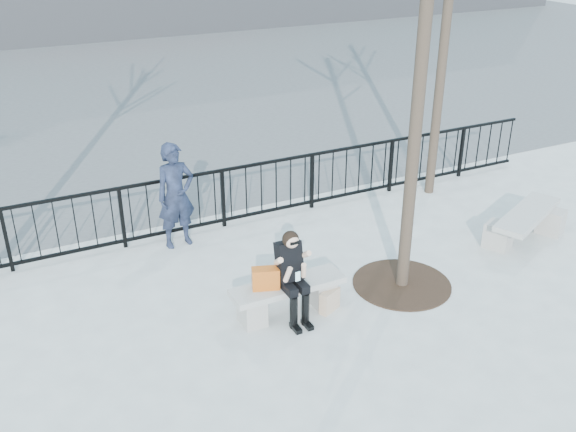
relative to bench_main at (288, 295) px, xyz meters
name	(u,v)px	position (x,y,z in m)	size (l,w,h in m)	color
ground	(288,312)	(0.00, 0.00, -0.30)	(120.00, 120.00, 0.00)	#979892
street_surface	(87,82)	(0.00, 15.00, -0.30)	(60.00, 23.00, 0.01)	#474747
railing	(212,200)	(0.00, 3.00, 0.25)	(14.00, 0.06, 1.10)	black
tree_grate	(402,284)	(1.90, -0.10, -0.29)	(1.50, 1.50, 0.02)	black
bench_main	(288,295)	(0.00, 0.00, 0.00)	(1.65, 0.46, 0.49)	gray
bench_second	(526,222)	(4.67, 0.17, 0.03)	(1.83, 0.51, 0.54)	gray
seated_woman	(293,277)	(0.00, -0.16, 0.37)	(0.50, 0.64, 1.34)	black
handbag	(266,278)	(-0.33, 0.02, 0.34)	(0.38, 0.18, 0.31)	#B55116
shopping_bag	(330,301)	(0.56, -0.21, -0.14)	(0.35, 0.13, 0.33)	beige
standing_man	(176,196)	(-0.74, 2.69, 0.61)	(0.66, 0.44, 1.82)	black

